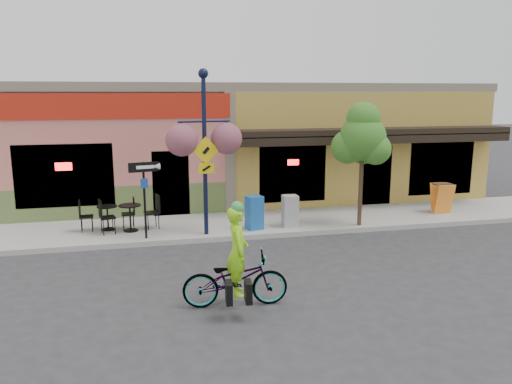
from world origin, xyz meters
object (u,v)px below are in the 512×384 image
at_px(cyclist_rider, 238,263).
at_px(newspaper_box_blue, 254,213).
at_px(lamp_post, 205,154).
at_px(street_tree, 362,164).
at_px(bicycle, 235,279).
at_px(one_way_sign, 145,201).
at_px(newspaper_box_grey, 290,211).
at_px(building, 237,139).

height_order(cyclist_rider, newspaper_box_blue, cyclist_rider).
height_order(lamp_post, street_tree, lamp_post).
distance_m(bicycle, one_way_sign, 5.00).
bearing_deg(newspaper_box_grey, newspaper_box_blue, -175.77).
relative_size(newspaper_box_grey, street_tree, 0.25).
xyz_separation_m(newspaper_box_grey, street_tree, (2.13, -0.34, 1.42)).
xyz_separation_m(lamp_post, one_way_sign, (-1.70, -0.05, -1.26)).
distance_m(newspaper_box_blue, newspaper_box_grey, 1.13).
bearing_deg(newspaper_box_blue, newspaper_box_grey, -11.70).
distance_m(lamp_post, newspaper_box_blue, 2.36).
bearing_deg(building, one_way_sign, -120.15).
bearing_deg(bicycle, lamp_post, 4.77).
distance_m(bicycle, newspaper_box_blue, 5.15).
xyz_separation_m(building, newspaper_box_blue, (-0.70, -6.42, -1.60)).
bearing_deg(newspaper_box_grey, building, 94.64).
distance_m(building, cyclist_rider, 11.62).
distance_m(newspaper_box_grey, street_tree, 2.59).
xyz_separation_m(building, lamp_post, (-2.17, -6.62, 0.24)).
height_order(bicycle, cyclist_rider, cyclist_rider).
bearing_deg(lamp_post, street_tree, -9.73).
relative_size(bicycle, newspaper_box_grey, 2.16).
bearing_deg(newspaper_box_blue, bicycle, -122.16).
bearing_deg(cyclist_rider, street_tree, -40.25).
relative_size(bicycle, newspaper_box_blue, 2.06).
bearing_deg(building, newspaper_box_blue, -96.23).
distance_m(building, one_way_sign, 7.79).
bearing_deg(newspaper_box_grey, bicycle, -117.07).
bearing_deg(bicycle, street_tree, -40.55).
bearing_deg(building, cyclist_rider, -100.77).
distance_m(one_way_sign, street_tree, 6.49).
distance_m(building, newspaper_box_grey, 6.57).
distance_m(lamp_post, one_way_sign, 2.12).
bearing_deg(street_tree, building, 110.95).
bearing_deg(one_way_sign, cyclist_rider, -81.38).
bearing_deg(one_way_sign, bicycle, -81.92).
distance_m(building, lamp_post, 6.97).
relative_size(bicycle, street_tree, 0.55).
distance_m(building, newspaper_box_blue, 6.65).
height_order(bicycle, newspaper_box_grey, newspaper_box_grey).
bearing_deg(cyclist_rider, building, -5.59).
relative_size(building, lamp_post, 3.89).
height_order(lamp_post, newspaper_box_blue, lamp_post).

